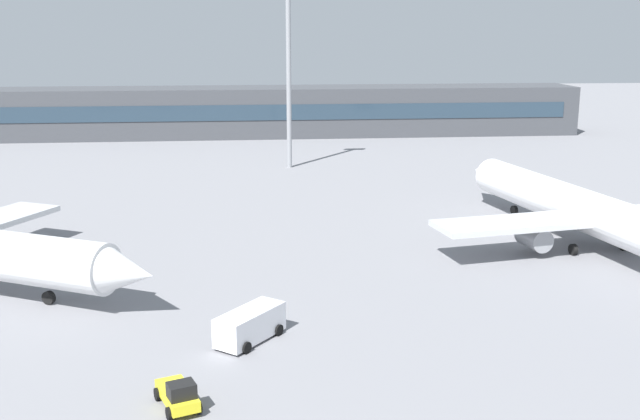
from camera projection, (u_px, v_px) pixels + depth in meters
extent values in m
plane|color=gray|center=(264.00, 242.00, 71.73)|extent=(400.00, 400.00, 0.00)
cube|color=#3F4247|center=(253.00, 112.00, 141.72)|extent=(121.59, 12.00, 9.00)
cube|color=#263847|center=(253.00, 113.00, 135.76)|extent=(115.51, 0.16, 2.80)
cone|color=silver|center=(127.00, 273.00, 52.35)|extent=(5.33, 5.08, 3.59)
cylinder|color=black|center=(49.00, 298.00, 55.50)|extent=(1.07, 0.81, 0.99)
cylinder|color=white|center=(588.00, 212.00, 69.47)|extent=(10.34, 36.62, 3.85)
cone|color=white|center=(484.00, 173.00, 88.16)|extent=(4.36, 4.83, 3.66)
cube|color=silver|center=(594.00, 217.00, 68.59)|extent=(30.81, 10.25, 0.51)
cylinder|color=gray|center=(534.00, 238.00, 67.30)|extent=(2.58, 3.56, 2.03)
cylinder|color=black|center=(514.00, 210.00, 82.08)|extent=(0.58, 1.07, 1.01)
cylinder|color=black|center=(624.00, 245.00, 68.95)|extent=(0.58, 1.07, 1.01)
cylinder|color=black|center=(573.00, 250.00, 67.53)|extent=(0.58, 1.07, 1.01)
cube|color=yellow|center=(177.00, 395.00, 40.43)|extent=(2.68, 3.90, 0.60)
cube|color=black|center=(182.00, 391.00, 39.50)|extent=(1.70, 1.52, 0.90)
cylinder|color=black|center=(169.00, 414.00, 39.12)|extent=(0.48, 0.74, 0.70)
cylinder|color=black|center=(198.00, 407.00, 39.80)|extent=(0.48, 0.74, 0.70)
cylinder|color=black|center=(157.00, 394.00, 41.21)|extent=(0.48, 0.74, 0.70)
cylinder|color=black|center=(185.00, 388.00, 41.89)|extent=(0.48, 0.74, 0.70)
cube|color=white|center=(250.00, 324.00, 48.86)|extent=(4.81, 5.31, 1.90)
cube|color=#1E2633|center=(230.00, 327.00, 47.11)|extent=(1.58, 1.31, 0.70)
cylinder|color=black|center=(221.00, 341.00, 48.19)|extent=(0.69, 0.77, 0.76)
cylinder|color=black|center=(246.00, 348.00, 47.11)|extent=(0.69, 0.77, 0.76)
cylinder|color=black|center=(254.00, 324.00, 50.96)|extent=(0.69, 0.77, 0.76)
cylinder|color=black|center=(278.00, 330.00, 49.88)|extent=(0.69, 0.77, 0.76)
cylinder|color=gray|center=(289.00, 83.00, 107.41)|extent=(0.70, 0.70, 24.19)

